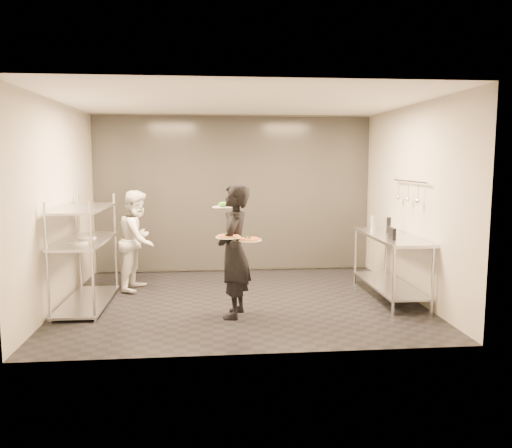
{
  "coord_description": "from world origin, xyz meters",
  "views": [
    {
      "loc": [
        -0.43,
        -6.95,
        2.0
      ],
      "look_at": [
        0.22,
        0.05,
        1.1
      ],
      "focal_mm": 35.0,
      "sensor_mm": 36.0,
      "label": 1
    }
  ],
  "objects": [
    {
      "name": "pos_monitor",
      "position": [
        2.06,
        -0.37,
        1.0
      ],
      "size": [
        0.06,
        0.23,
        0.16
      ],
      "primitive_type": "cube",
      "rotation": [
        0.0,
        0.0,
        -0.08
      ],
      "color": "black",
      "rests_on": "prep_counter"
    },
    {
      "name": "chef",
      "position": [
        -1.55,
        0.81,
        0.77
      ],
      "size": [
        0.73,
        0.85,
        1.54
      ],
      "primitive_type": "imported",
      "rotation": [
        0.0,
        0.0,
        1.36
      ],
      "color": "silver",
      "rests_on": "ground"
    },
    {
      "name": "waiter",
      "position": [
        -0.13,
        -0.71,
        0.85
      ],
      "size": [
        0.54,
        0.7,
        1.7
      ],
      "primitive_type": "imported",
      "rotation": [
        0.0,
        0.0,
        -1.81
      ],
      "color": "black",
      "rests_on": "ground"
    },
    {
      "name": "bottle_clear",
      "position": [
        2.17,
        0.79,
        1.02
      ],
      "size": [
        0.06,
        0.06,
        0.2
      ],
      "primitive_type": "cylinder",
      "color": "gray",
      "rests_on": "prep_counter"
    },
    {
      "name": "prep_counter",
      "position": [
        2.18,
        0.0,
        0.63
      ],
      "size": [
        0.6,
        1.8,
        0.92
      ],
      "color": "silver",
      "rests_on": "ground"
    },
    {
      "name": "pizza_plate_far",
      "position": [
        0.05,
        -0.93,
        1.03
      ],
      "size": [
        0.3,
        0.3,
        0.05
      ],
      "color": "white",
      "rests_on": "waiter"
    },
    {
      "name": "pizza_plate_near",
      "position": [
        -0.21,
        -0.88,
        1.07
      ],
      "size": [
        0.31,
        0.31,
        0.05
      ],
      "color": "white",
      "rests_on": "waiter"
    },
    {
      "name": "bottle_green",
      "position": [
        2.02,
        0.33,
        1.04
      ],
      "size": [
        0.07,
        0.07,
        0.24
      ],
      "primitive_type": "cylinder",
      "color": "gray",
      "rests_on": "prep_counter"
    },
    {
      "name": "utensil_rail",
      "position": [
        2.43,
        -0.0,
        1.55
      ],
      "size": [
        0.07,
        1.2,
        0.31
      ],
      "color": "silver",
      "rests_on": "room_shell"
    },
    {
      "name": "pass_rack",
      "position": [
        -2.15,
        -0.0,
        0.77
      ],
      "size": [
        0.6,
        1.6,
        1.5
      ],
      "color": "silver",
      "rests_on": "ground"
    },
    {
      "name": "salad_plate",
      "position": [
        -0.25,
        -0.38,
        1.4
      ],
      "size": [
        0.3,
        0.3,
        0.07
      ],
      "color": "white",
      "rests_on": "waiter"
    },
    {
      "name": "bottle_dark",
      "position": [
        2.25,
        0.28,
        1.03
      ],
      "size": [
        0.07,
        0.07,
        0.23
      ],
      "primitive_type": "cylinder",
      "color": "black",
      "rests_on": "prep_counter"
    },
    {
      "name": "room_shell",
      "position": [
        0.0,
        1.18,
        1.4
      ],
      "size": [
        5.0,
        4.0,
        2.8
      ],
      "color": "black",
      "rests_on": "ground"
    }
  ]
}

